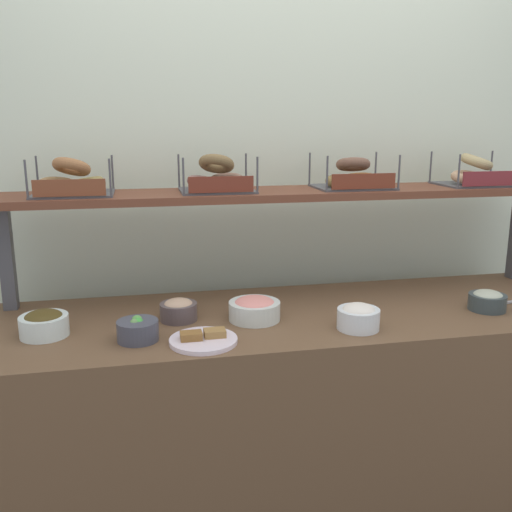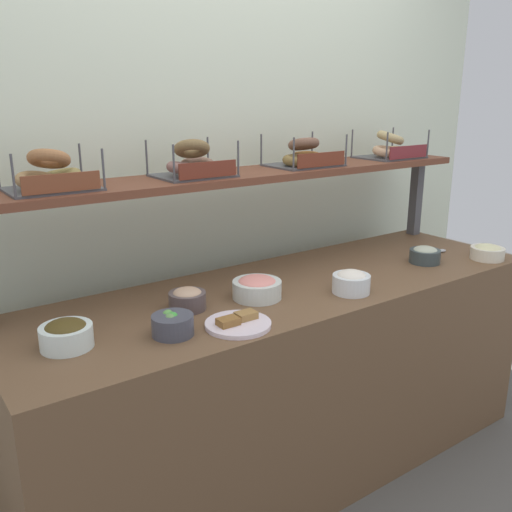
# 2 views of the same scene
# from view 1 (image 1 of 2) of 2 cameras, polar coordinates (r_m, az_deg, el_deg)

# --- Properties ---
(ground_plane) EXTENTS (8.00, 8.00, 0.00)m
(ground_plane) POSITION_cam_1_polar(r_m,az_deg,el_deg) (2.55, 4.37, -24.08)
(ground_plane) COLOR #595651
(back_wall) EXTENTS (3.48, 0.06, 2.40)m
(back_wall) POSITION_cam_1_polar(r_m,az_deg,el_deg) (2.58, 1.45, 5.64)
(back_wall) COLOR silver
(back_wall) RESTS_ON ground_plane
(deli_counter) EXTENTS (2.28, 0.70, 0.85)m
(deli_counter) POSITION_cam_1_polar(r_m,az_deg,el_deg) (2.31, 4.56, -15.69)
(deli_counter) COLOR brown
(deli_counter) RESTS_ON ground_plane
(shelf_riser_left) EXTENTS (0.05, 0.05, 0.40)m
(shelf_riser_left) POSITION_cam_1_polar(r_m,az_deg,el_deg) (2.31, -23.88, -0.18)
(shelf_riser_left) COLOR #4C4C51
(shelf_riser_left) RESTS_ON deli_counter
(upper_shelf) EXTENTS (2.24, 0.32, 0.03)m
(upper_shelf) POSITION_cam_1_polar(r_m,az_deg,el_deg) (2.30, 3.06, 6.32)
(upper_shelf) COLOR brown
(upper_shelf) RESTS_ON shelf_riser_left
(bowl_cream_cheese) EXTENTS (0.15, 0.15, 0.09)m
(bowl_cream_cheese) POSITION_cam_1_polar(r_m,az_deg,el_deg) (1.99, 10.29, -6.02)
(bowl_cream_cheese) COLOR white
(bowl_cream_cheese) RESTS_ON deli_counter
(bowl_tuna_salad) EXTENTS (0.14, 0.14, 0.08)m
(bowl_tuna_salad) POSITION_cam_1_polar(r_m,az_deg,el_deg) (2.32, 22.32, -4.15)
(bowl_tuna_salad) COLOR #384446
(bowl_tuna_salad) RESTS_ON deli_counter
(bowl_hummus) EXTENTS (0.13, 0.13, 0.08)m
(bowl_hummus) POSITION_cam_1_polar(r_m,az_deg,el_deg) (2.06, -7.83, -5.37)
(bowl_hummus) COLOR #584A4B
(bowl_hummus) RESTS_ON deli_counter
(bowl_veggie_mix) EXTENTS (0.14, 0.14, 0.08)m
(bowl_veggie_mix) POSITION_cam_1_polar(r_m,az_deg,el_deg) (1.90, -11.86, -7.26)
(bowl_veggie_mix) COLOR #464856
(bowl_veggie_mix) RESTS_ON deli_counter
(bowl_chocolate_spread) EXTENTS (0.16, 0.16, 0.09)m
(bowl_chocolate_spread) POSITION_cam_1_polar(r_m,az_deg,el_deg) (2.02, -20.62, -6.37)
(bowl_chocolate_spread) COLOR white
(bowl_chocolate_spread) RESTS_ON deli_counter
(bowl_lox_spread) EXTENTS (0.19, 0.19, 0.09)m
(bowl_lox_spread) POSITION_cam_1_polar(r_m,az_deg,el_deg) (2.04, -0.16, -5.32)
(bowl_lox_spread) COLOR silver
(bowl_lox_spread) RESTS_ON deli_counter
(serving_plate_white) EXTENTS (0.22, 0.22, 0.04)m
(serving_plate_white) POSITION_cam_1_polar(r_m,az_deg,el_deg) (1.86, -5.34, -8.38)
(serving_plate_white) COLOR white
(serving_plate_white) RESTS_ON deli_counter
(bagel_basket_everything) EXTENTS (0.30, 0.25, 0.15)m
(bagel_basket_everything) POSITION_cam_1_polar(r_m,az_deg,el_deg) (2.23, -18.07, 7.14)
(bagel_basket_everything) COLOR #4C4C51
(bagel_basket_everything) RESTS_ON upper_shelf
(bagel_basket_poppy) EXTENTS (0.29, 0.26, 0.16)m
(bagel_basket_poppy) POSITION_cam_1_polar(r_m,az_deg,el_deg) (2.24, -4.02, 7.80)
(bagel_basket_poppy) COLOR #4C4C51
(bagel_basket_poppy) RESTS_ON upper_shelf
(bagel_basket_cinnamon_raisin) EXTENTS (0.31, 0.26, 0.14)m
(bagel_basket_cinnamon_raisin) POSITION_cam_1_polar(r_m,az_deg,el_deg) (2.38, 9.71, 7.82)
(bagel_basket_cinnamon_raisin) COLOR #4C4C51
(bagel_basket_cinnamon_raisin) RESTS_ON upper_shelf
(bagel_basket_sesame) EXTENTS (0.31, 0.24, 0.14)m
(bagel_basket_sesame) POSITION_cam_1_polar(r_m,az_deg,el_deg) (2.63, 21.28, 7.67)
(bagel_basket_sesame) COLOR #4C4C51
(bagel_basket_sesame) RESTS_ON upper_shelf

